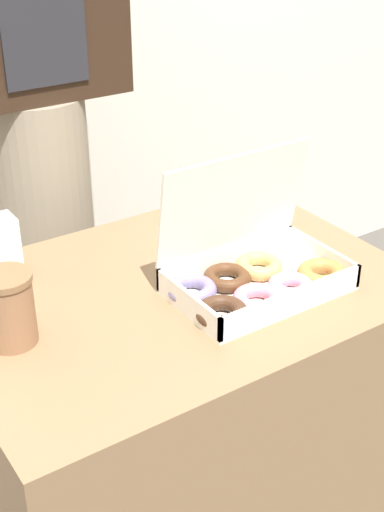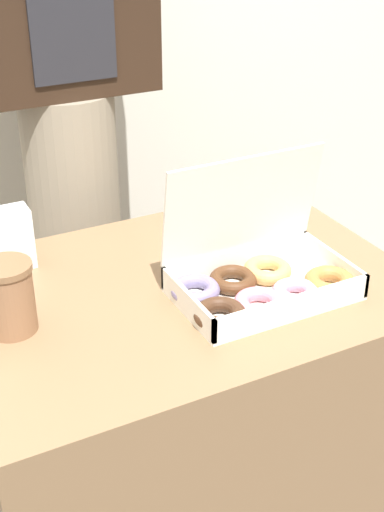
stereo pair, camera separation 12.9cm
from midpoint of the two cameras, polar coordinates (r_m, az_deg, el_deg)
table at (r=1.67m, az=1.52°, el=-13.37°), size 0.92×0.66×0.74m
donut_box at (r=1.40m, az=7.97°, el=-1.82°), size 0.38×0.23×0.27m
coffee_cup at (r=1.30m, az=-11.77°, el=-3.26°), size 0.10×0.10×0.14m
napkin_holder at (r=1.51m, az=-12.57°, el=1.17°), size 0.12×0.06×0.13m
person_customer at (r=1.84m, az=-8.09°, el=12.02°), size 0.45×0.25×1.82m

